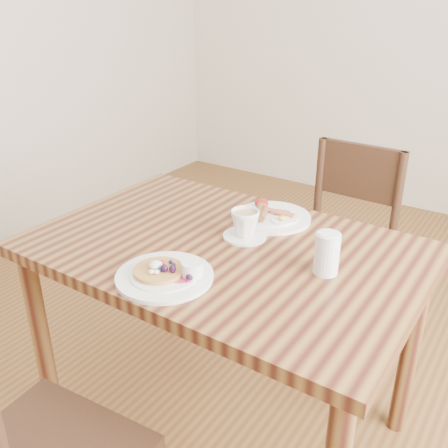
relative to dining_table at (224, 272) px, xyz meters
name	(u,v)px	position (x,y,z in m)	size (l,w,h in m)	color
ground	(224,421)	(0.00, 0.00, -0.65)	(5.00, 5.00, 0.00)	brown
dining_table	(224,272)	(0.00, 0.00, 0.00)	(1.20, 0.80, 0.75)	brown
chair_far	(341,238)	(0.11, 0.75, -0.16)	(0.43, 0.43, 0.88)	#351D13
pancake_plate	(166,274)	(-0.02, -0.26, 0.11)	(0.27, 0.27, 0.06)	white
breakfast_plate	(271,216)	(0.03, 0.25, 0.11)	(0.27, 0.27, 0.04)	white
teacup_saucer	(245,225)	(0.03, 0.08, 0.14)	(0.14, 0.14, 0.09)	white
water_glass	(327,254)	(0.33, 0.02, 0.16)	(0.07, 0.07, 0.12)	silver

